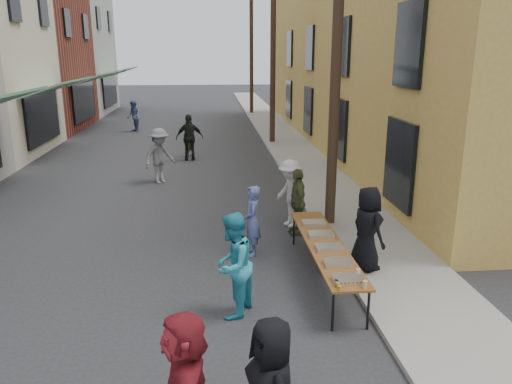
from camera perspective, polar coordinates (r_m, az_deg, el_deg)
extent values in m
plane|color=#28282B|center=(10.04, -12.29, -10.27)|extent=(120.00, 120.00, 0.00)
cube|color=gray|center=(24.62, 3.48, 5.71)|extent=(2.20, 60.00, 0.10)
cube|color=maroon|center=(32.01, -26.74, 13.55)|extent=(8.00, 8.00, 8.00)
cube|color=gray|center=(39.60, -22.66, 14.85)|extent=(8.00, 8.00, 9.00)
cube|color=#BB8E43|center=(24.98, 18.64, 16.50)|extent=(10.00, 28.00, 10.00)
cylinder|color=#2D2116|center=(12.33, 9.24, 16.30)|extent=(0.26, 0.26, 9.00)
cylinder|color=#2D2116|center=(24.15, 1.95, 16.14)|extent=(0.26, 0.26, 9.00)
cylinder|color=#2D2116|center=(36.08, -0.53, 16.03)|extent=(0.26, 0.26, 9.00)
cube|color=brown|center=(9.82, 7.90, -5.99)|extent=(0.70, 4.00, 0.04)
cylinder|color=black|center=(8.27, 8.78, -13.30)|extent=(0.04, 0.04, 0.71)
cylinder|color=black|center=(8.42, 12.71, -12.96)|extent=(0.04, 0.04, 0.71)
cylinder|color=black|center=(11.62, 4.35, -4.36)|extent=(0.04, 0.04, 0.71)
cylinder|color=black|center=(11.73, 7.16, -4.25)|extent=(0.04, 0.04, 0.71)
cube|color=maroon|center=(8.33, 10.49, -9.77)|extent=(0.50, 0.33, 0.08)
cube|color=#B2B2B7|center=(8.90, 9.37, -7.99)|extent=(0.50, 0.33, 0.08)
cube|color=tan|center=(9.53, 8.32, -6.31)|extent=(0.50, 0.33, 0.08)
cube|color=#B2B2B7|center=(10.16, 7.41, -4.84)|extent=(0.50, 0.33, 0.08)
cube|color=tan|center=(10.80, 6.61, -3.55)|extent=(0.50, 0.33, 0.08)
cylinder|color=#A57F26|center=(8.02, 9.52, -10.78)|extent=(0.07, 0.07, 0.08)
cylinder|color=#A57F26|center=(8.11, 9.34, -10.47)|extent=(0.07, 0.07, 0.08)
cylinder|color=#A57F26|center=(8.19, 9.17, -10.17)|extent=(0.07, 0.07, 0.08)
cylinder|color=tan|center=(8.17, 12.34, -10.28)|extent=(0.08, 0.08, 0.12)
imported|color=#50629C|center=(10.89, -0.43, -3.31)|extent=(0.40, 0.59, 1.57)
imported|color=teal|center=(8.42, -2.70, -8.37)|extent=(1.01, 1.10, 1.81)
imported|color=silver|center=(12.71, 3.95, -0.14)|extent=(1.02, 1.28, 1.74)
imported|color=#515732|center=(12.18, 4.74, -1.10)|extent=(0.49, 1.00, 1.65)
imported|color=black|center=(10.17, 12.62, -4.10)|extent=(0.80, 0.97, 1.71)
imported|color=slate|center=(17.22, -10.97, 4.07)|extent=(1.35, 1.34, 1.87)
imported|color=black|center=(20.66, -7.59, 6.18)|extent=(1.14, 0.53, 1.89)
imported|color=brown|center=(21.46, -7.66, 5.98)|extent=(0.59, 0.65, 1.49)
imported|color=#4C6293|center=(28.79, -13.80, 8.40)|extent=(0.96, 1.05, 1.74)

